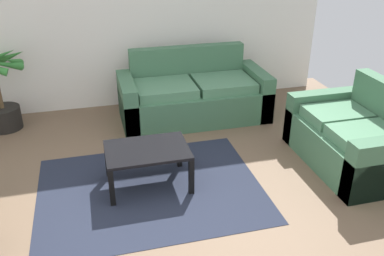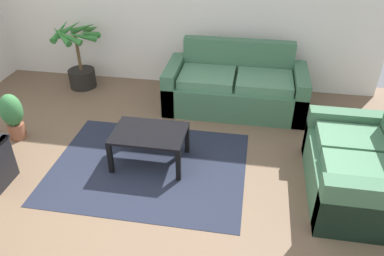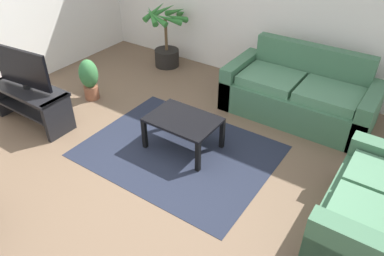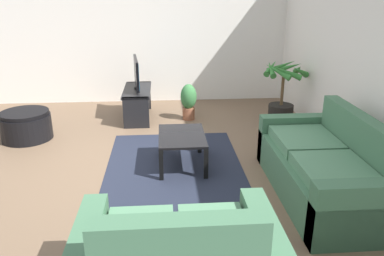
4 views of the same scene
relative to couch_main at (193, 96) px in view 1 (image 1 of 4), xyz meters
The scene contains 7 objects.
ground_plane 2.47m from the couch_main, 111.55° to the right, with size 6.60×6.60×0.00m, color brown.
wall_back 1.56m from the couch_main, 141.51° to the left, with size 6.00×0.06×2.70m, color silver.
couch_main is the anchor object (origin of this frame).
couch_loveseat 2.13m from the couch_main, 49.68° to the right, with size 0.90×1.41×0.90m.
coffee_table 1.71m from the couch_main, 120.11° to the right, with size 0.82×0.57×0.41m.
area_rug 1.82m from the couch_main, 118.51° to the right, with size 2.20×1.70×0.01m, color #1E2333.
potted_palm 2.46m from the couch_main, behind, with size 0.76×0.78×1.04m.
Camera 1 is at (-0.42, -2.76, 2.41)m, focal length 38.90 mm.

